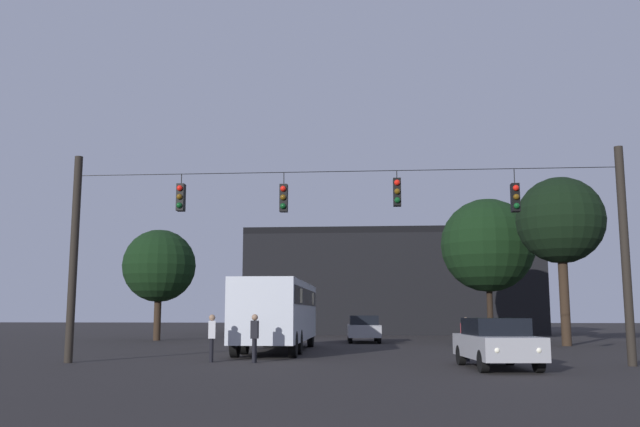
# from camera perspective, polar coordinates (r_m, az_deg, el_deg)

# --- Properties ---
(ground_plane) EXTENTS (168.00, 168.00, 0.00)m
(ground_plane) POSITION_cam_1_polar(r_m,az_deg,el_deg) (31.24, 2.56, -11.43)
(ground_plane) COLOR black
(ground_plane) RESTS_ON ground
(overhead_signal_span) EXTENTS (18.82, 0.44, 7.16)m
(overhead_signal_span) POSITION_cam_1_polar(r_m,az_deg,el_deg) (22.81, 1.79, -2.17)
(overhead_signal_span) COLOR black
(overhead_signal_span) RESTS_ON ground
(city_bus) EXTENTS (2.65, 11.03, 3.00)m
(city_bus) POSITION_cam_1_polar(r_m,az_deg,el_deg) (30.28, -3.52, -7.99)
(city_bus) COLOR #B7BCC6
(city_bus) RESTS_ON ground
(car_near_right) EXTENTS (2.19, 4.46, 1.52)m
(car_near_right) POSITION_cam_1_polar(r_m,az_deg,el_deg) (21.72, 14.63, -10.43)
(car_near_right) COLOR #99999E
(car_near_right) RESTS_ON ground
(car_far_left) EXTENTS (2.02, 4.41, 1.52)m
(car_far_left) POSITION_cam_1_polar(r_m,az_deg,el_deg) (39.39, 3.70, -9.62)
(car_far_left) COLOR #99999E
(car_far_left) RESTS_ON ground
(pedestrian_crossing_left) EXTENTS (0.32, 0.41, 1.62)m
(pedestrian_crossing_left) POSITION_cam_1_polar(r_m,az_deg,el_deg) (24.05, -9.11, -10.08)
(pedestrian_crossing_left) COLOR black
(pedestrian_crossing_left) RESTS_ON ground
(pedestrian_crossing_center) EXTENTS (0.36, 0.42, 1.52)m
(pedestrian_crossing_center) POSITION_cam_1_polar(r_m,az_deg,el_deg) (24.69, 12.21, -10.10)
(pedestrian_crossing_center) COLOR black
(pedestrian_crossing_center) RESTS_ON ground
(pedestrian_crossing_right) EXTENTS (0.25, 0.37, 1.63)m
(pedestrian_crossing_right) POSITION_cam_1_polar(r_m,az_deg,el_deg) (23.59, -5.53, -10.17)
(pedestrian_crossing_right) COLOR black
(pedestrian_crossing_right) RESTS_ON ground
(corner_building) EXTENTS (22.91, 10.25, 8.21)m
(corner_building) POSITION_cam_1_polar(r_m,az_deg,el_deg) (56.45, 6.01, -5.84)
(corner_building) COLOR black
(corner_building) RESTS_ON ground
(tree_left_silhouette) EXTENTS (4.54, 4.54, 8.76)m
(tree_left_silhouette) POSITION_cam_1_polar(r_m,az_deg,el_deg) (37.63, 19.59, -0.61)
(tree_left_silhouette) COLOR #2D2116
(tree_left_silhouette) RESTS_ON ground
(tree_behind_building) EXTENTS (4.49, 4.49, 6.82)m
(tree_behind_building) POSITION_cam_1_polar(r_m,az_deg,el_deg) (43.28, -13.39, -4.32)
(tree_behind_building) COLOR #2D2116
(tree_behind_building) RESTS_ON ground
(tree_right_far) EXTENTS (5.59, 5.59, 8.49)m
(tree_right_far) POSITION_cam_1_polar(r_m,az_deg,el_deg) (41.83, 13.94, -2.62)
(tree_right_far) COLOR black
(tree_right_far) RESTS_ON ground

